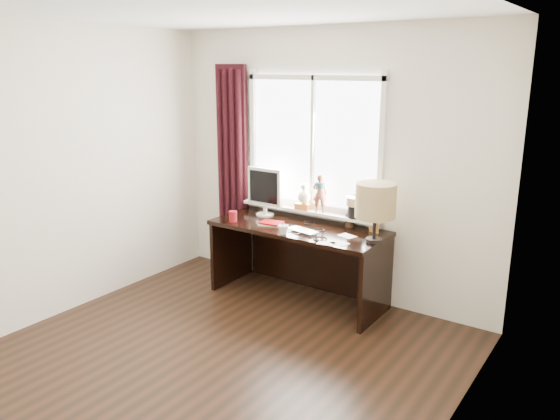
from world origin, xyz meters
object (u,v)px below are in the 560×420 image
Objects in this scene: mug at (283,230)px; table_lamp at (376,201)px; laptop at (303,231)px; monitor at (265,189)px; desk at (303,248)px; red_cup at (233,216)px.

table_lamp reaches higher than mug.
laptop is 0.74m from monitor.
table_lamp is at bearing 19.45° from mug.
mug is (-0.11, -0.16, 0.03)m from laptop.
desk is at bearing -4.27° from monitor.
laptop is 0.75m from table_lamp.
table_lamp reaches higher than laptop.
red_cup is 0.76m from desk.
desk is (0.61, 0.33, -0.30)m from red_cup.
monitor is (-0.52, 0.43, 0.23)m from mug.
monitor is at bearing 71.20° from red_cup.
laptop is 0.20m from mug.
mug is at bearing -160.55° from table_lamp.
red_cup is (-0.65, 0.07, 0.01)m from mug.
desk is 1.01m from table_lamp.
monitor is (0.12, 0.36, 0.23)m from red_cup.
monitor is at bearing 168.95° from laptop.
red_cup reaches higher than desk.
red_cup is at bearing -171.94° from table_lamp.
mug reaches higher than desk.
red_cup is at bearing 173.70° from mug.
mug is 0.88× the size of red_cup.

